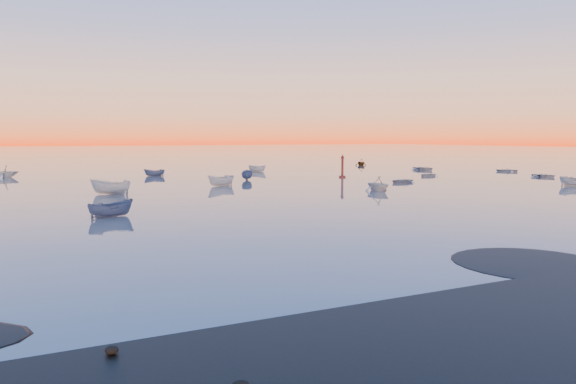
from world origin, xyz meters
TOP-DOWN VIEW (x-y plane):
  - ground at (0.00, 100.00)m, footprint 600.00×600.00m
  - mud_lobes at (0.00, -1.00)m, footprint 140.00×6.00m
  - moored_fleet at (0.00, 53.00)m, footprint 124.00×58.00m
  - boat_near_center at (-16.83, 24.00)m, footprint 2.46×3.91m
  - boat_near_right at (13.41, 31.94)m, footprint 3.76×2.02m
  - channel_marker at (21.32, 51.73)m, footprint 0.99×0.99m

SIDE VIEW (x-z plane):
  - ground at x=0.00m, z-range 0.00..0.00m
  - moored_fleet at x=0.00m, z-range -0.60..0.60m
  - boat_near_center at x=-16.83m, z-range -0.63..0.63m
  - boat_near_right at x=13.41m, z-range -0.63..0.63m
  - mud_lobes at x=0.00m, z-range -0.03..0.05m
  - channel_marker at x=21.32m, z-range -0.37..3.15m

